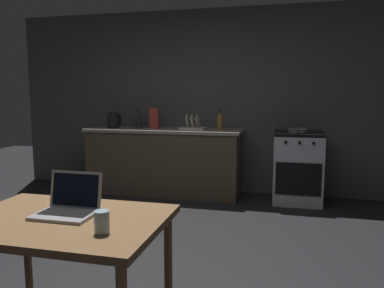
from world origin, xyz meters
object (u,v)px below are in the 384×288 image
object	(u,v)px
drinking_glass	(102,222)
cereal_box	(154,118)
stove_oven	(298,167)
laptop	(68,206)
dish_rack	(193,126)
bottle_b	(138,119)
electric_kettle	(113,120)
frying_pan	(298,130)
dining_table	(63,232)
bottle	(220,121)

from	to	relation	value
drinking_glass	cereal_box	distance (m)	3.54
stove_oven	laptop	world-z (taller)	laptop
dish_rack	bottle_b	world-z (taller)	bottle_b
electric_kettle	frying_pan	world-z (taller)	electric_kettle
laptop	drinking_glass	bearing A→B (deg)	-41.44
electric_kettle	drinking_glass	world-z (taller)	electric_kettle
dish_rack	dining_table	bearing A→B (deg)	-88.92
stove_oven	drinking_glass	world-z (taller)	stove_oven
drinking_glass	cereal_box	bearing A→B (deg)	105.43
electric_kettle	cereal_box	xyz separation A→B (m)	(0.61, 0.02, 0.04)
electric_kettle	frying_pan	bearing A→B (deg)	-0.65
drinking_glass	dining_table	bearing A→B (deg)	154.04
electric_kettle	dish_rack	world-z (taller)	electric_kettle
dining_table	cereal_box	bearing A→B (deg)	100.82
dining_table	drinking_glass	size ratio (longest dim) A/B	9.99
dining_table	dish_rack	xyz separation A→B (m)	(-0.06, 3.23, 0.31)
frying_pan	stove_oven	bearing A→B (deg)	51.09
laptop	drinking_glass	world-z (taller)	laptop
dish_rack	cereal_box	bearing A→B (deg)	177.95
dining_table	dish_rack	size ratio (longest dim) A/B	3.27
dish_rack	bottle_b	size ratio (longest dim) A/B	1.31
laptop	frying_pan	distance (m)	3.41
bottle	stove_oven	bearing A→B (deg)	2.68
cereal_box	dish_rack	distance (m)	0.57
stove_oven	bottle	bearing A→B (deg)	-177.32
drinking_glass	cereal_box	xyz separation A→B (m)	(-0.94, 3.41, 0.27)
stove_oven	dining_table	world-z (taller)	stove_oven
dining_table	drinking_glass	bearing A→B (deg)	-25.96
drinking_glass	laptop	bearing A→B (deg)	145.75
drinking_glass	bottle_b	size ratio (longest dim) A/B	0.43
bottle_b	laptop	bearing A→B (deg)	-74.85
stove_oven	cereal_box	size ratio (longest dim) A/B	3.26
frying_pan	bottle	bearing A→B (deg)	-178.77
cereal_box	electric_kettle	bearing A→B (deg)	-178.11
frying_pan	dining_table	bearing A→B (deg)	-112.24
dining_table	bottle_b	distance (m)	3.45
drinking_glass	bottle_b	xyz separation A→B (m)	(-1.20, 3.47, 0.25)
cereal_box	bottle_b	size ratio (longest dim) A/B	1.08
laptop	dish_rack	world-z (taller)	dish_rack
laptop	bottle	distance (m)	3.14
electric_kettle	cereal_box	size ratio (longest dim) A/B	0.79
drinking_glass	cereal_box	world-z (taller)	cereal_box
bottle	drinking_glass	xyz separation A→B (m)	(0.00, -3.34, -0.25)
bottle	drinking_glass	distance (m)	3.34
drinking_glass	bottle_b	world-z (taller)	bottle_b
stove_oven	bottle_b	distance (m)	2.29
dish_rack	bottle_b	distance (m)	0.83
frying_pan	dish_rack	bearing A→B (deg)	178.80
dining_table	drinking_glass	xyz separation A→B (m)	(0.32, -0.16, 0.13)
bottle	dish_rack	world-z (taller)	bottle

